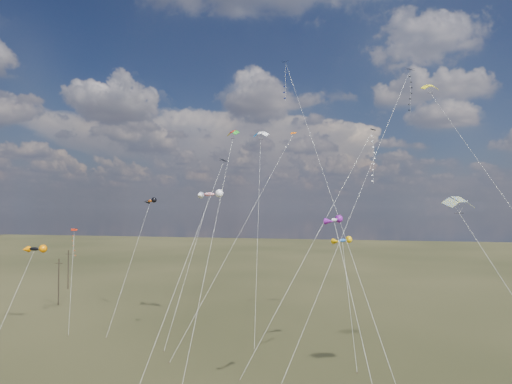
% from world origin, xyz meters
% --- Properties ---
extents(utility_pole_near, '(1.40, 0.20, 8.00)m').
position_xyz_m(utility_pole_near, '(-38.00, 30.00, 4.09)').
color(utility_pole_near, black).
rests_on(utility_pole_near, ground).
extents(utility_pole_far, '(1.40, 0.20, 8.00)m').
position_xyz_m(utility_pole_far, '(-46.00, 44.00, 4.09)').
color(utility_pole_far, black).
rests_on(utility_pole_far, ground).
extents(diamond_black_high, '(14.82, 26.54, 35.72)m').
position_xyz_m(diamond_black_high, '(18.95, 21.67, 30.49)').
color(diamond_black_high, black).
rests_on(diamond_black_high, ground).
extents(diamond_navy_tall, '(13.66, 23.66, 35.77)m').
position_xyz_m(diamond_navy_tall, '(5.13, 15.09, 30.67)').
color(diamond_navy_tall, '#091B53').
rests_on(diamond_navy_tall, ground).
extents(diamond_black_mid, '(4.17, 15.52, 22.83)m').
position_xyz_m(diamond_black_mid, '(-3.71, 7.58, 15.86)').
color(diamond_black_mid, black).
rests_on(diamond_black_mid, ground).
extents(diamond_red_low, '(4.96, 7.87, 13.76)m').
position_xyz_m(diamond_red_low, '(-28.46, 20.38, 11.10)').
color(diamond_red_low, '#B01D09').
rests_on(diamond_red_low, ground).
extents(diamond_navy_right, '(13.78, 17.14, 27.17)m').
position_xyz_m(diamond_navy_right, '(14.32, 19.54, 22.50)').
color(diamond_navy_right, '#081C51').
rests_on(diamond_navy_right, ground).
extents(diamond_orange_center, '(11.20, 21.61, 28.40)m').
position_xyz_m(diamond_orange_center, '(0.05, 21.01, 19.01)').
color(diamond_orange_center, '#E45401').
rests_on(diamond_orange_center, ground).
extents(parafoil_yellow, '(14.51, 26.01, 34.30)m').
position_xyz_m(parafoil_yellow, '(22.88, 25.54, 33.44)').
color(parafoil_yellow, yellow).
rests_on(parafoil_yellow, ground).
extents(parafoil_blue_white, '(3.86, 15.92, 29.09)m').
position_xyz_m(parafoil_blue_white, '(-1.59, 28.14, 28.32)').
color(parafoil_blue_white, '#1264B0').
rests_on(parafoil_blue_white, ground).
extents(parafoil_striped, '(9.49, 11.42, 18.46)m').
position_xyz_m(parafoil_striped, '(22.04, 4.23, 17.70)').
color(parafoil_striped, gold).
rests_on(parafoil_striped, ground).
extents(parafoil_tricolor, '(2.59, 23.20, 28.13)m').
position_xyz_m(parafoil_tricolor, '(-3.98, 20.72, 27.34)').
color(parafoil_tricolor, yellow).
rests_on(parafoil_tricolor, ground).
extents(novelty_black_orange, '(3.15, 8.78, 11.59)m').
position_xyz_m(novelty_black_orange, '(-32.51, 16.93, 10.99)').
color(novelty_black_orange, black).
rests_on(novelty_black_orange, ground).
extents(novelty_orange_black, '(2.82, 14.26, 18.48)m').
position_xyz_m(novelty_orange_black, '(-19.10, 26.39, 17.89)').
color(novelty_orange_black, '#D65313').
rests_on(novelty_orange_black, ground).
extents(novelty_white_purple, '(4.88, 9.77, 16.33)m').
position_xyz_m(novelty_white_purple, '(11.14, -0.80, 15.84)').
color(novelty_white_purple, silver).
rests_on(novelty_white_purple, ground).
extents(novelty_redwhite_stripe, '(3.48, 14.57, 19.59)m').
position_xyz_m(novelty_redwhite_stripe, '(-8.50, 24.05, 18.88)').
color(novelty_redwhite_stripe, red).
rests_on(novelty_redwhite_stripe, ground).
extents(novelty_blue_yellow, '(2.82, 7.92, 13.54)m').
position_xyz_m(novelty_blue_yellow, '(11.21, 15.04, 13.02)').
color(novelty_blue_yellow, blue).
rests_on(novelty_blue_yellow, ground).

